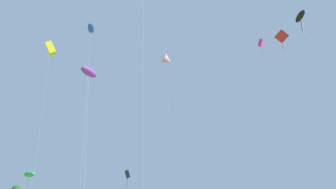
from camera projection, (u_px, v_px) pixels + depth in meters
The scene contains 9 objects.
kite_red_diamond at pixel (282, 38), 65.78m from camera, with size 2.86×1.93×37.03m.
kite_green_parafoil at pixel (29, 175), 58.31m from camera, with size 3.64×3.62×7.66m.
kite_black_box at pixel (127, 174), 59.90m from camera, with size 2.71×2.29×8.00m.
kite_black_parafoil at pixel (300, 17), 36.95m from camera, with size 1.44×3.16×23.47m.
kite_blue_parafoil at pixel (91, 29), 55.20m from camera, with size 1.86×3.58×31.91m.
kite_yellow_box at pixel (51, 48), 58.55m from camera, with size 2.39×2.13×31.01m.
kite_magenta_box at pixel (261, 43), 71.28m from camera, with size 1.70×1.99×37.77m.
kite_purple_parafoil at pixel (89, 72), 43.07m from camera, with size 2.71×4.16×19.78m.
kite_pink_delta at pixel (167, 60), 64.40m from camera, with size 2.86×2.99×31.34m.
Camera 1 is at (-2.89, -5.03, 1.99)m, focal length 33.00 mm.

